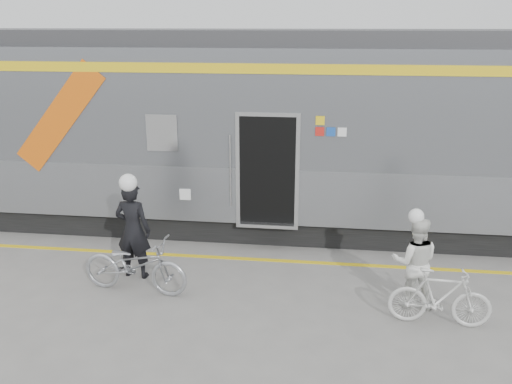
% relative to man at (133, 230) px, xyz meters
% --- Properties ---
extents(ground, '(90.00, 90.00, 0.00)m').
position_rel_man_xyz_m(ground, '(1.60, -1.22, -0.86)').
color(ground, slate).
rests_on(ground, ground).
extents(train, '(24.00, 3.17, 4.10)m').
position_rel_man_xyz_m(train, '(-0.05, 2.97, 1.20)').
color(train, black).
rests_on(train, ground).
extents(safety_strip, '(24.00, 0.12, 0.01)m').
position_rel_man_xyz_m(safety_strip, '(1.60, 0.93, -0.85)').
color(safety_strip, yellow).
rests_on(safety_strip, ground).
extents(man, '(0.67, 0.48, 1.71)m').
position_rel_man_xyz_m(man, '(0.00, 0.00, 0.00)').
color(man, black).
rests_on(man, ground).
extents(bicycle_left, '(1.86, 0.84, 0.94)m').
position_rel_man_xyz_m(bicycle_left, '(0.20, -0.55, -0.38)').
color(bicycle_left, '#A1A3A9').
rests_on(bicycle_left, ground).
extents(woman, '(0.74, 0.59, 1.45)m').
position_rel_man_xyz_m(woman, '(4.63, -0.43, -0.13)').
color(woman, silver).
rests_on(woman, ground).
extents(bicycle_right, '(1.49, 0.50, 0.88)m').
position_rel_man_xyz_m(bicycle_right, '(4.93, -0.98, -0.42)').
color(bicycle_right, beige).
rests_on(bicycle_right, ground).
extents(helmet_man, '(0.30, 0.30, 0.30)m').
position_rel_man_xyz_m(helmet_man, '(0.00, 0.00, 1.00)').
color(helmet_man, white).
rests_on(helmet_man, man).
extents(helmet_woman, '(0.23, 0.23, 0.23)m').
position_rel_man_xyz_m(helmet_woman, '(4.63, -0.43, 0.71)').
color(helmet_woman, white).
rests_on(helmet_woman, woman).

